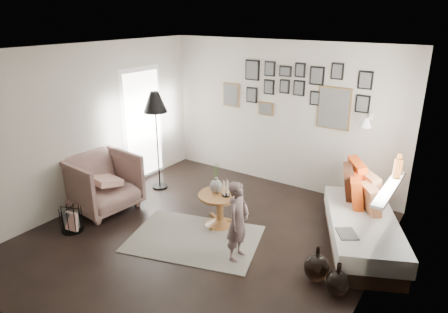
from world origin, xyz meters
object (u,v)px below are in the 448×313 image
Objects in this scene: magazine_basket at (71,219)px; child at (238,221)px; armchair at (102,183)px; floor_lamp at (155,106)px; demijohn_small at (337,283)px; daybed at (364,224)px; vase at (216,184)px; pedestal_table at (220,211)px; demijohn_large at (317,267)px.

child reaches higher than magazine_basket.
armchair is 0.81m from magazine_basket.
child is (2.36, -1.09, -0.99)m from floor_lamp.
magazine_basket is at bearing -168.05° from demijohn_small.
armchair reaches higher than demijohn_small.
demijohn_small is at bearing -111.91° from daybed.
demijohn_small is (3.69, -1.08, -1.37)m from floor_lamp.
vase is at bearing 40.33° from magazine_basket.
floor_lamp is 2.30m from magazine_basket.
demijohn_small is (3.87, 0.04, -0.30)m from armchair.
daybed is at bearing 2.70° from floor_lamp.
daybed is at bearing 92.89° from demijohn_small.
child is (2.38, 0.77, 0.36)m from magazine_basket.
daybed is 4.18m from magazine_basket.
floor_lamp is at bearing 61.10° from child.
child is (-1.32, -0.01, 0.38)m from demijohn_small.
pedestal_table is at bearing 45.16° from child.
magazine_basket is 0.35× the size of child.
pedestal_table is at bearing 38.56° from magazine_basket.
vase is at bearing 47.36° from child.
magazine_basket is at bearing 103.92° from child.
magazine_basket is 0.83× the size of demijohn_large.
child is at bearing -83.98° from armchair.
daybed reaches higher than demijohn_small.
daybed is 1.80m from child.
armchair is 2.55m from child.
demijohn_large is (3.39, -0.96, -1.35)m from floor_lamp.
demijohn_small reaches higher than magazine_basket.
armchair is 3.89m from demijohn_small.
magazine_basket is (-3.64, -2.04, -0.12)m from daybed.
vase is 1.11× the size of demijohn_small.
floor_lamp is at bearing 163.05° from vase.
vase reaches higher than pedestal_table.
pedestal_table is 0.95m from child.
magazine_basket is 0.91× the size of demijohn_small.
pedestal_table reaches higher than demijohn_large.
armchair is 3.59m from demijohn_large.
floor_lamp is (-1.69, 0.51, 1.29)m from pedestal_table.
demijohn_small is at bearing -22.13° from demijohn_large.
vase is 1.01× the size of demijohn_large.
demijohn_small is at bearing -15.99° from pedestal_table.
floor_lamp is (-1.61, 0.49, 0.88)m from vase.
armchair reaches higher than demijohn_large.
daybed is 1.97× the size of child.
child is at bearing -40.77° from pedestal_table.
child is at bearing -179.51° from demijohn_small.
pedestal_table is 2.18m from floor_lamp.
child reaches higher than armchair.
armchair is 0.57× the size of floor_lamp.
pedestal_table is 1.77m from demijohn_large.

